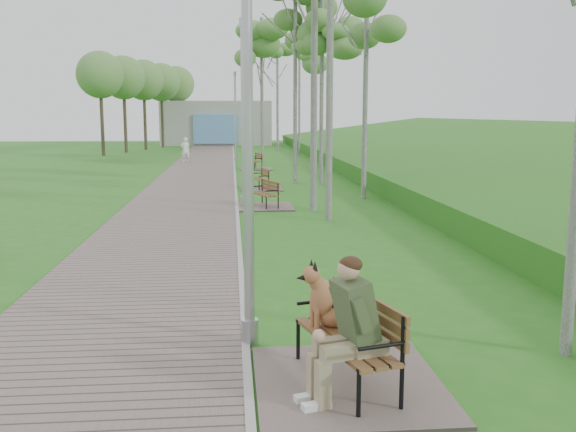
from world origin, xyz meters
TOP-DOWN VIEW (x-y plane):
  - ground at (0.00, 0.00)m, footprint 120.00×120.00m
  - walkway at (-1.75, 21.50)m, footprint 3.50×67.00m
  - kerb at (0.00, 21.50)m, footprint 0.10×67.00m
  - embankment at (12.00, 20.00)m, footprint 14.00×70.00m
  - building_north at (-1.50, 50.97)m, footprint 10.00×5.20m
  - bench_main at (0.99, -3.10)m, footprint 2.01×2.24m
  - bench_second at (0.86, 10.29)m, footprint 1.68×1.87m
  - bench_third at (0.97, 15.17)m, footprint 1.59×1.77m
  - bench_far at (1.09, 24.10)m, footprint 1.70×1.89m
  - lamp_post_near at (0.06, -1.71)m, footprint 0.22×0.22m
  - lamp_post_second at (0.23, 10.53)m, footprint 0.22×0.22m
  - lamp_post_third at (0.12, 30.12)m, footprint 0.21×0.21m
  - lamp_post_far at (0.28, 49.77)m, footprint 0.20×0.20m
  - pedestrian_near at (-2.90, 29.41)m, footprint 0.61×0.47m
  - birch_near_b at (4.37, 12.05)m, footprint 2.37×2.37m
  - birch_mid_b at (3.53, 16.65)m, footprint 2.27×2.27m
  - birch_mid_c at (2.50, 17.14)m, footprint 2.68×2.68m
  - birch_far_a at (4.94, 23.79)m, footprint 2.49×2.49m
  - birch_far_b at (1.71, 29.37)m, footprint 2.93×2.93m
  - birch_far_c at (4.51, 34.56)m, footprint 2.45×2.45m
  - birch_distant_a at (3.38, 39.51)m, footprint 2.70×2.70m

SIDE VIEW (x-z plane):
  - ground at x=0.00m, z-range 0.00..0.00m
  - embankment at x=12.00m, z-range -0.80..0.80m
  - walkway at x=-1.75m, z-range 0.00..0.04m
  - kerb at x=0.00m, z-range 0.00..0.05m
  - bench_third at x=0.97m, z-range -0.31..0.67m
  - bench_second at x=0.86m, z-range -0.33..0.71m
  - bench_far at x=1.09m, z-range -0.33..0.71m
  - bench_main at x=0.99m, z-range -0.38..1.37m
  - pedestrian_near at x=-2.90m, z-range 0.00..1.48m
  - building_north at x=-1.50m, z-range -0.01..3.99m
  - lamp_post_far at x=0.28m, z-range -0.17..4.95m
  - lamp_post_third at x=0.12m, z-range -0.18..5.22m
  - lamp_post_near at x=0.06m, z-range -0.19..5.52m
  - lamp_post_second at x=0.23m, z-range -0.19..5.57m
  - birch_mid_b at x=3.53m, z-range 2.26..10.20m
  - birch_near_b at x=4.37m, z-range 2.31..10.41m
  - birch_far_a at x=4.94m, z-range 2.45..11.03m
  - birch_distant_a at x=3.38m, z-range 2.50..11.28m
  - birch_far_b at x=1.71m, z-range 2.51..11.32m
  - birch_mid_c at x=2.50m, z-range 2.54..11.44m
  - birch_far_c at x=4.51m, z-range 2.58..11.64m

